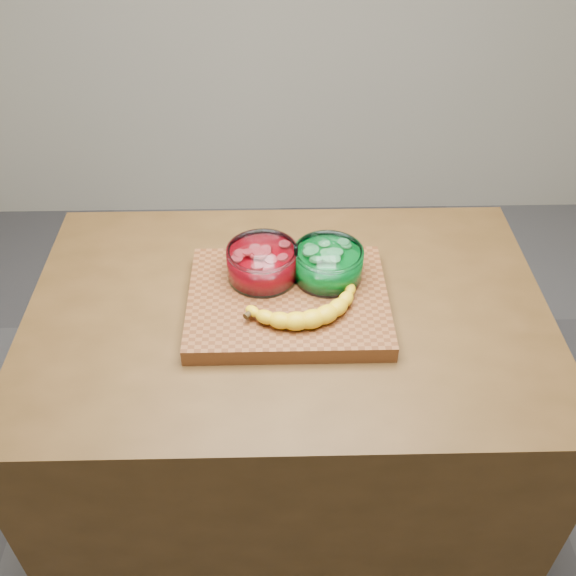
{
  "coord_description": "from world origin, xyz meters",
  "views": [
    {
      "loc": [
        -0.02,
        -1.08,
        1.9
      ],
      "look_at": [
        0.0,
        0.0,
        0.96
      ],
      "focal_mm": 40.0,
      "sensor_mm": 36.0,
      "label": 1
    }
  ],
  "objects": [
    {
      "name": "ground",
      "position": [
        0.0,
        0.0,
        0.0
      ],
      "size": [
        3.5,
        3.5,
        0.0
      ],
      "primitive_type": "plane",
      "color": "#525256",
      "rests_on": "ground"
    },
    {
      "name": "bowl_red",
      "position": [
        -0.06,
        0.07,
        0.98
      ],
      "size": [
        0.16,
        0.16,
        0.08
      ],
      "color": "white",
      "rests_on": "cutting_board"
    },
    {
      "name": "bowl_green",
      "position": [
        0.09,
        0.06,
        0.98
      ],
      "size": [
        0.16,
        0.16,
        0.07
      ],
      "color": "white",
      "rests_on": "cutting_board"
    },
    {
      "name": "cutting_board",
      "position": [
        0.0,
        0.0,
        0.92
      ],
      "size": [
        0.45,
        0.35,
        0.04
      ],
      "primitive_type": "cube",
      "color": "brown",
      "rests_on": "counter"
    },
    {
      "name": "counter",
      "position": [
        0.0,
        0.0,
        0.45
      ],
      "size": [
        1.2,
        0.8,
        0.9
      ],
      "primitive_type": "cube",
      "color": "#523618",
      "rests_on": "ground"
    },
    {
      "name": "banana",
      "position": [
        0.03,
        -0.06,
        0.96
      ],
      "size": [
        0.28,
        0.16,
        0.04
      ],
      "primitive_type": null,
      "color": "yellow",
      "rests_on": "cutting_board"
    }
  ]
}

